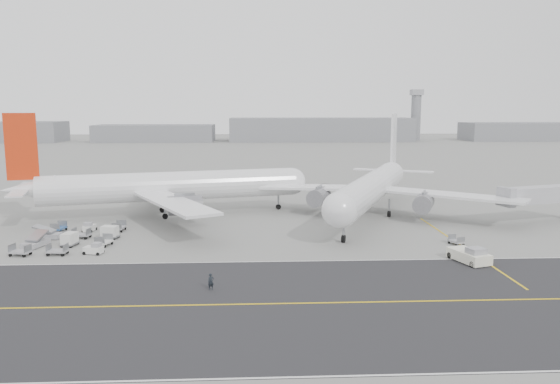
{
  "coord_description": "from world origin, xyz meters",
  "views": [
    {
      "loc": [
        -0.71,
        -72.53,
        20.36
      ],
      "look_at": [
        3.32,
        12.0,
        7.19
      ],
      "focal_mm": 35.0,
      "sensor_mm": 36.0,
      "label": 1
    }
  ],
  "objects_px": {
    "control_tower": "(416,114)",
    "jet_bridge": "(543,197)",
    "airliner_b": "(372,187)",
    "ground_crew_a": "(211,282)",
    "airliner_a": "(164,186)",
    "pushback_tug": "(470,255)"
  },
  "relations": [
    {
      "from": "control_tower",
      "to": "jet_bridge",
      "type": "xyz_separation_m",
      "value": [
        -49.49,
        -244.24,
        -11.6
      ]
    },
    {
      "from": "airliner_b",
      "to": "jet_bridge",
      "type": "xyz_separation_m",
      "value": [
        29.03,
        -7.16,
        -0.83
      ]
    },
    {
      "from": "jet_bridge",
      "to": "ground_crew_a",
      "type": "xyz_separation_m",
      "value": [
        -56.19,
        -34.0,
        -3.7
      ]
    },
    {
      "from": "control_tower",
      "to": "ground_crew_a",
      "type": "distance_m",
      "value": 298.03
    },
    {
      "from": "airliner_a",
      "to": "pushback_tug",
      "type": "xyz_separation_m",
      "value": [
        45.42,
        -33.73,
        -4.67
      ]
    },
    {
      "from": "airliner_b",
      "to": "ground_crew_a",
      "type": "bearing_deg",
      "value": -100.09
    },
    {
      "from": "control_tower",
      "to": "jet_bridge",
      "type": "bearing_deg",
      "value": -101.45
    },
    {
      "from": "airliner_b",
      "to": "control_tower",
      "type": "bearing_deg",
      "value": 95.0
    },
    {
      "from": "pushback_tug",
      "to": "airliner_a",
      "type": "bearing_deg",
      "value": 126.11
    },
    {
      "from": "airliner_a",
      "to": "airliner_b",
      "type": "distance_m",
      "value": 39.17
    },
    {
      "from": "control_tower",
      "to": "airliner_a",
      "type": "distance_m",
      "value": 262.99
    },
    {
      "from": "airliner_b",
      "to": "pushback_tug",
      "type": "xyz_separation_m",
      "value": [
        6.3,
        -31.63,
        -4.57
      ]
    },
    {
      "from": "airliner_a",
      "to": "pushback_tug",
      "type": "height_order",
      "value": "airliner_a"
    },
    {
      "from": "airliner_a",
      "to": "control_tower",
      "type": "bearing_deg",
      "value": -40.49
    },
    {
      "from": "ground_crew_a",
      "to": "airliner_b",
      "type": "bearing_deg",
      "value": 34.94
    },
    {
      "from": "airliner_a",
      "to": "pushback_tug",
      "type": "bearing_deg",
      "value": -140.5
    },
    {
      "from": "ground_crew_a",
      "to": "control_tower",
      "type": "bearing_deg",
      "value": 47.56
    },
    {
      "from": "control_tower",
      "to": "ground_crew_a",
      "type": "height_order",
      "value": "control_tower"
    },
    {
      "from": "airliner_a",
      "to": "jet_bridge",
      "type": "xyz_separation_m",
      "value": [
        68.15,
        -9.27,
        -0.94
      ]
    },
    {
      "from": "airliner_a",
      "to": "ground_crew_a",
      "type": "bearing_deg",
      "value": -178.44
    },
    {
      "from": "airliner_b",
      "to": "pushback_tug",
      "type": "distance_m",
      "value": 32.57
    },
    {
      "from": "control_tower",
      "to": "airliner_a",
      "type": "xyz_separation_m",
      "value": [
        -117.63,
        -234.98,
        -10.66
      ]
    }
  ]
}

